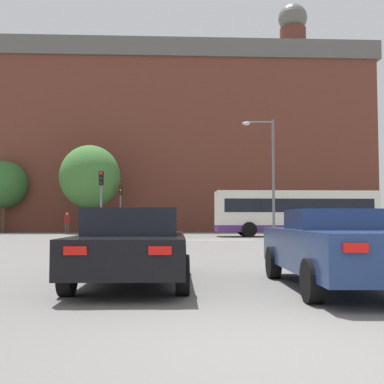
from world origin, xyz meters
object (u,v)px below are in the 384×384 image
Objects in this scene: traffic_light_far_left at (120,201)px; pedestrian_waiting at (67,221)px; car_roadster_right at (337,247)px; street_lamp_junction at (268,166)px; car_saloon_left at (134,244)px; bus_crossing_lead at (295,212)px; pedestrian_walking_east at (174,221)px; traffic_light_near_left at (101,193)px.

traffic_light_far_left is 4.79m from pedestrian_waiting.
traffic_light_far_left is at bearing 103.91° from car_roadster_right.
car_saloon_left is at bearing -108.44° from street_lamp_junction.
car_saloon_left is at bearing -21.50° from bus_crossing_lead.
car_saloon_left is 31.45m from pedestrian_walking_east.
traffic_light_near_left is at bearing 110.81° from car_roadster_right.
traffic_light_far_left is 2.27× the size of pedestrian_waiting.
traffic_light_near_left is 13.36m from pedestrian_waiting.
car_saloon_left is 30.44m from traffic_light_far_left.
bus_crossing_lead is at bearing 53.03° from street_lamp_junction.
car_roadster_right is 32.41m from pedestrian_walking_east.
bus_crossing_lead reaches higher than car_saloon_left.
bus_crossing_lead is 2.78× the size of traffic_light_far_left.
traffic_light_far_left is at bearing 90.52° from traffic_light_near_left.
pedestrian_walking_east reaches higher than car_saloon_left.
street_lamp_junction is (9.98, 1.68, 1.81)m from traffic_light_near_left.
car_saloon_left is 1.03× the size of car_roadster_right.
traffic_light_far_left is 14.35m from street_lamp_junction.
traffic_light_far_left is at bearing 139.63° from pedestrian_waiting.
traffic_light_far_left is (-3.37, 30.19, 1.94)m from car_saloon_left.
traffic_light_near_left reaches higher than car_saloon_left.
pedestrian_waiting is at bearing 105.05° from car_saloon_left.
pedestrian_walking_east is at bearing 95.92° from car_roadster_right.
pedestrian_walking_east reaches higher than car_roadster_right.
traffic_light_near_left is 10.28m from street_lamp_junction.
bus_crossing_lead is 13.56m from traffic_light_near_left.
car_saloon_left is 2.88× the size of pedestrian_walking_east.
bus_crossing_lead is at bearing 69.36° from car_saloon_left.
bus_crossing_lead reaches higher than pedestrian_waiting.
car_saloon_left is at bearing 73.05° from pedestrian_waiting.
traffic_light_far_left is 11.73m from traffic_light_near_left.
car_roadster_right is 0.43× the size of bus_crossing_lead.
car_roadster_right is at bearing -98.45° from street_lamp_junction.
traffic_light_near_left reaches higher than car_roadster_right.
pedestrian_walking_east is at bearing 89.10° from car_saloon_left.
traffic_light_near_left is at bearing -67.97° from bus_crossing_lead.
pedestrian_walking_east is at bearing 152.26° from pedestrian_waiting.
street_lamp_junction reaches higher than pedestrian_waiting.
pedestrian_walking_east is at bearing 116.95° from street_lamp_junction.
car_saloon_left is 18.84m from traffic_light_near_left.
pedestrian_walking_east is at bearing 71.93° from traffic_light_near_left.
car_roadster_right is 2.79× the size of pedestrian_walking_east.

